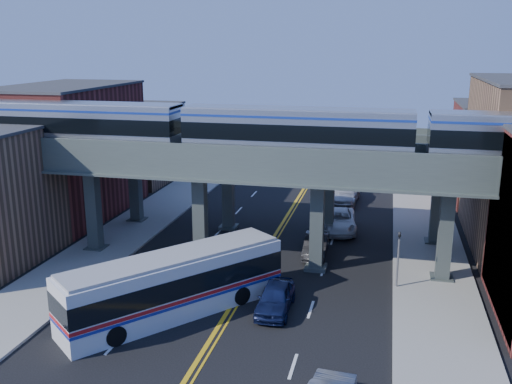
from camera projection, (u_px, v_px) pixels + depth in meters
ground at (224, 317)px, 31.24m from camera, size 120.00×120.00×0.00m
sidewalk_west at (116, 240)px, 43.17m from camera, size 5.00×70.00×0.16m
sidewalk_east at (431, 267)px, 38.10m from camera, size 5.00×70.00×0.16m
building_west_b at (69, 152)px, 49.00m from camera, size 8.00×14.00×11.00m
building_west_c at (135, 144)px, 61.62m from camera, size 8.00×10.00×8.00m
building_east_c at (500, 154)px, 53.33m from camera, size 8.00×10.00×9.00m
mural_panel at (504, 232)px, 30.59m from camera, size 0.10×9.50×9.50m
elevated_viaduct_near at (257, 171)px, 37.13m from camera, size 52.00×3.60×7.40m
elevated_viaduct_far at (278, 152)px, 43.73m from camera, size 52.00×3.60×7.40m
transit_train at (297, 131)px, 35.89m from camera, size 44.80×2.81×3.27m
stop_sign at (243, 267)px, 33.55m from camera, size 0.76×0.09×2.63m
traffic_signal at (398, 253)px, 34.28m from camera, size 0.15×0.18×4.10m
transit_bus at (174, 285)px, 31.26m from camera, size 10.35×11.70×3.30m
car_lane_a at (275, 298)px, 31.84m from camera, size 1.89×4.56×1.54m
car_lane_b at (316, 245)px, 40.19m from camera, size 1.75×4.58×1.49m
car_lane_c at (338, 220)px, 45.54m from camera, size 3.34×6.15×1.64m
car_lane_d at (344, 193)px, 53.61m from camera, size 2.94×6.42×1.82m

